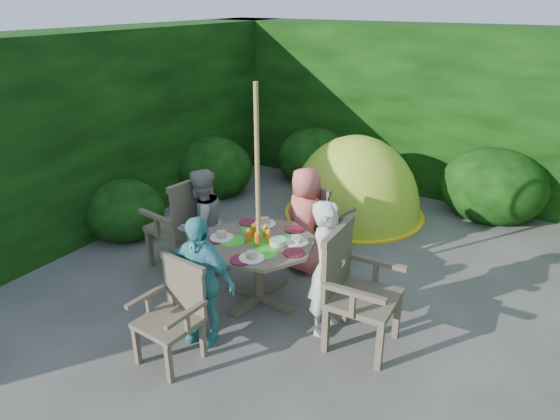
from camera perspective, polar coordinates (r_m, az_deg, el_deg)
The scene contains 13 objects.
ground at distance 4.98m, azimuth 8.61°, elevation -12.29°, with size 60.00×60.00×0.00m, color #484641.
hedge_enclosure at distance 5.57m, azimuth 14.90°, elevation 5.53°, with size 9.00×9.00×2.50m.
patio_table at distance 4.94m, azimuth -2.39°, elevation -4.61°, with size 1.27×1.27×0.80m.
parasol_pole at distance 4.72m, azimuth -2.54°, elevation 1.15°, with size 0.04×0.04×2.20m, color olive.
garden_chair_right at distance 4.41m, azimuth 8.50°, elevation -8.74°, with size 0.59×0.65×1.05m.
garden_chair_left at distance 5.64m, azimuth -10.95°, elevation -1.38°, with size 0.64×0.70×1.06m.
garden_chair_back at distance 5.78m, azimuth 4.50°, elevation -1.15°, with size 0.66×0.61×0.92m.
garden_chair_front at distance 4.35m, azimuth -12.01°, elevation -11.26°, with size 0.53×0.48×0.84m.
child_right at distance 4.50m, azimuth 5.45°, elevation -6.62°, with size 0.47×0.31×1.29m, color silver.
child_left at distance 5.42m, azimuth -8.94°, elevation -1.64°, with size 0.60×0.47×1.23m, color gray.
child_back at distance 5.50m, azimuth 2.91°, elevation -1.16°, with size 0.59×0.38×1.21m, color #EF6962.
child_front at distance 4.43m, azimuth -9.16°, elevation -7.94°, with size 0.71×0.29×1.21m, color #4AA8AC.
dome_tent at distance 7.23m, azimuth 8.37°, elevation -0.42°, with size 2.16×2.16×2.26m.
Camera 1 is at (1.47, -3.79, 2.88)m, focal length 32.00 mm.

